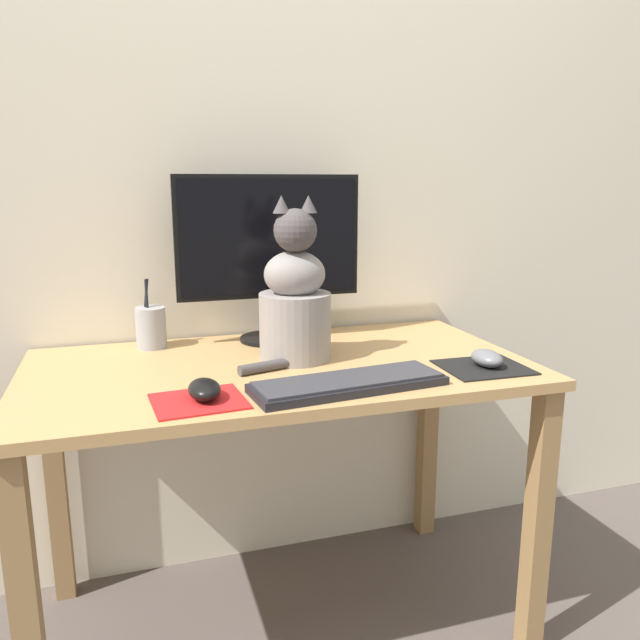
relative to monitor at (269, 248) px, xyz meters
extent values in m
plane|color=#564C47|center=(-0.03, -0.23, -0.97)|extent=(12.00, 12.00, 0.00)
cube|color=beige|center=(-0.03, 0.13, 0.28)|extent=(7.00, 0.04, 2.50)
cube|color=tan|center=(-0.03, -0.23, -0.27)|extent=(1.20, 0.65, 0.02)
cube|color=olive|center=(-0.59, -0.52, -0.63)|extent=(0.05, 0.05, 0.69)
cube|color=olive|center=(0.53, -0.52, -0.63)|extent=(0.05, 0.05, 0.69)
cube|color=olive|center=(-0.59, 0.06, -0.63)|extent=(0.05, 0.05, 0.69)
cube|color=olive|center=(0.53, 0.06, -0.63)|extent=(0.05, 0.05, 0.69)
cylinder|color=black|center=(0.00, 0.00, -0.25)|extent=(0.17, 0.17, 0.01)
cylinder|color=black|center=(0.00, 0.00, -0.19)|extent=(0.04, 0.04, 0.11)
cube|color=black|center=(0.00, 0.00, 0.03)|extent=(0.50, 0.02, 0.33)
cube|color=black|center=(0.00, -0.01, 0.03)|extent=(0.48, 0.00, 0.31)
cube|color=black|center=(0.07, -0.46, -0.25)|extent=(0.43, 0.18, 0.02)
cube|color=#333338|center=(0.07, -0.46, -0.24)|extent=(0.42, 0.16, 0.01)
cube|color=red|center=(-0.25, -0.44, -0.26)|extent=(0.19, 0.17, 0.00)
cube|color=black|center=(0.42, -0.41, -0.26)|extent=(0.20, 0.18, 0.00)
ellipsoid|color=black|center=(-0.24, -0.44, -0.23)|extent=(0.06, 0.10, 0.04)
ellipsoid|color=slate|center=(0.43, -0.41, -0.23)|extent=(0.06, 0.10, 0.04)
cylinder|color=gray|center=(0.02, -0.20, -0.18)|extent=(0.19, 0.19, 0.17)
ellipsoid|color=gray|center=(0.02, -0.20, -0.05)|extent=(0.16, 0.14, 0.11)
sphere|color=#474242|center=(0.02, -0.21, 0.06)|extent=(0.11, 0.11, 0.10)
cone|color=#474242|center=(-0.02, -0.21, 0.12)|extent=(0.04, 0.04, 0.04)
cone|color=#474242|center=(0.05, -0.22, 0.12)|extent=(0.04, 0.04, 0.04)
cylinder|color=#474242|center=(-0.03, -0.27, -0.25)|extent=(0.23, 0.08, 0.02)
cylinder|color=#99999E|center=(-0.32, 0.02, -0.20)|extent=(0.08, 0.08, 0.11)
cylinder|color=black|center=(-0.33, 0.03, -0.14)|extent=(0.02, 0.02, 0.14)
cylinder|color=black|center=(-0.33, 0.02, -0.14)|extent=(0.01, 0.04, 0.14)
camera|label=1|loc=(-0.37, -1.65, 0.17)|focal=35.00mm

